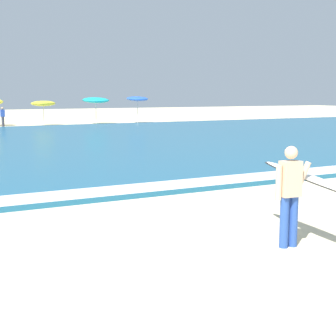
{
  "coord_description": "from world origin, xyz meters",
  "views": [
    {
      "loc": [
        -2.82,
        -5.16,
        2.59
      ],
      "look_at": [
        1.81,
        3.67,
        1.1
      ],
      "focal_mm": 53.34,
      "sensor_mm": 36.0,
      "label": 1
    }
  ],
  "objects_px": {
    "surfer_with_board": "(303,186)",
    "beach_umbrella_7": "(137,99)",
    "beach_umbrella_5": "(43,103)",
    "beach_umbrella_6": "(96,100)",
    "beachgoer_near_row_right": "(3,117)"
  },
  "relations": [
    {
      "from": "surfer_with_board",
      "to": "beach_umbrella_7",
      "type": "relative_size",
      "value": 1.24
    },
    {
      "from": "surfer_with_board",
      "to": "beach_umbrella_6",
      "type": "relative_size",
      "value": 1.26
    },
    {
      "from": "beach_umbrella_7",
      "to": "surfer_with_board",
      "type": "bearing_deg",
      "value": -109.72
    },
    {
      "from": "surfer_with_board",
      "to": "beach_umbrella_5",
      "type": "xyz_separation_m",
      "value": [
        3.97,
        34.16,
        0.77
      ]
    },
    {
      "from": "beach_umbrella_6",
      "to": "beach_umbrella_7",
      "type": "distance_m",
      "value": 3.76
    },
    {
      "from": "beach_umbrella_7",
      "to": "beach_umbrella_6",
      "type": "bearing_deg",
      "value": 176.26
    },
    {
      "from": "beach_umbrella_6",
      "to": "beachgoer_near_row_right",
      "type": "relative_size",
      "value": 1.5
    },
    {
      "from": "surfer_with_board",
      "to": "beach_umbrella_7",
      "type": "distance_m",
      "value": 36.16
    },
    {
      "from": "beach_umbrella_6",
      "to": "beach_umbrella_7",
      "type": "relative_size",
      "value": 0.98
    },
    {
      "from": "beach_umbrella_7",
      "to": "beachgoer_near_row_right",
      "type": "xyz_separation_m",
      "value": [
        -11.5,
        -0.38,
        -1.3
      ]
    },
    {
      "from": "beach_umbrella_5",
      "to": "beachgoer_near_row_right",
      "type": "bearing_deg",
      "value": -171.0
    },
    {
      "from": "surfer_with_board",
      "to": "beach_umbrella_7",
      "type": "xyz_separation_m",
      "value": [
        12.2,
        34.02,
        1.11
      ]
    },
    {
      "from": "surfer_with_board",
      "to": "beach_umbrella_7",
      "type": "height_order",
      "value": "beach_umbrella_7"
    },
    {
      "from": "beach_umbrella_6",
      "to": "beachgoer_near_row_right",
      "type": "bearing_deg",
      "value": -175.39
    },
    {
      "from": "surfer_with_board",
      "to": "beach_umbrella_6",
      "type": "distance_m",
      "value": 35.3
    }
  ]
}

